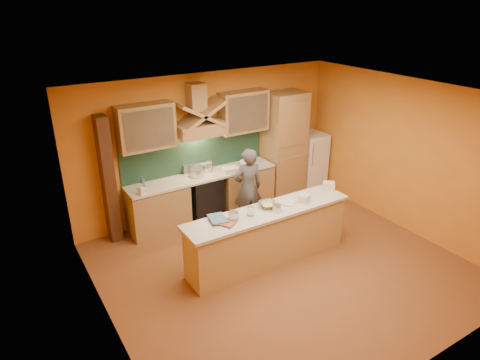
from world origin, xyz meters
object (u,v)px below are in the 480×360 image
stove (204,197)px  fridge (310,161)px  person (248,188)px  kitchen_scale (277,209)px  mixing_bowl (268,205)px

stove → fridge: fridge is taller
stove → person: (0.58, -0.70, 0.33)m
fridge → kitchen_scale: (-2.41, -2.00, 0.34)m
fridge → person: (-2.12, -0.70, 0.13)m
person → mixing_bowl: person is taller
stove → fridge: (2.70, 0.00, 0.20)m
kitchen_scale → stove: bearing=114.0°
fridge → person: 2.24m
fridge → person: size_ratio=0.83×
stove → person: person is taller
person → kitchen_scale: (-0.29, -1.29, 0.21)m
fridge → kitchen_scale: fridge is taller
kitchen_scale → mixing_bowl: size_ratio=0.37×
person → mixing_bowl: 1.16m
person → stove: bearing=-40.5°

